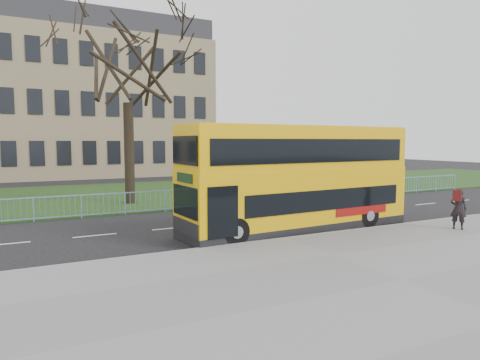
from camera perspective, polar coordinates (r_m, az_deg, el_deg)
name	(u,v)px	position (r m, az deg, el deg)	size (l,w,h in m)	color
ground	(265,233)	(16.81, 3.40, -7.05)	(120.00, 120.00, 0.00)	black
pavement	(402,282)	(11.67, 20.78, -12.61)	(80.00, 10.50, 0.12)	slate
kerb	(287,239)	(15.51, 6.32, -7.85)	(80.00, 0.20, 0.14)	gray
grass_verge	(160,193)	(29.87, -10.58, -1.66)	(80.00, 15.40, 0.08)	#1A3814
guard_railing	(202,199)	(22.57, -5.08, -2.49)	(40.00, 0.12, 1.10)	#7AACD8
bare_tree	(128,83)	(24.95, -14.76, 12.38)	(9.34, 9.34, 13.35)	black
civic_building	(56,108)	(49.41, -23.28, 8.78)	(30.00, 15.00, 14.00)	#8F7F5B
yellow_bus	(299,175)	(17.21, 7.86, 0.61)	(9.91, 2.90, 4.10)	#EFB10A
pedestrian	(458,209)	(18.83, 27.11, -3.43)	(0.59, 0.39, 1.61)	black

